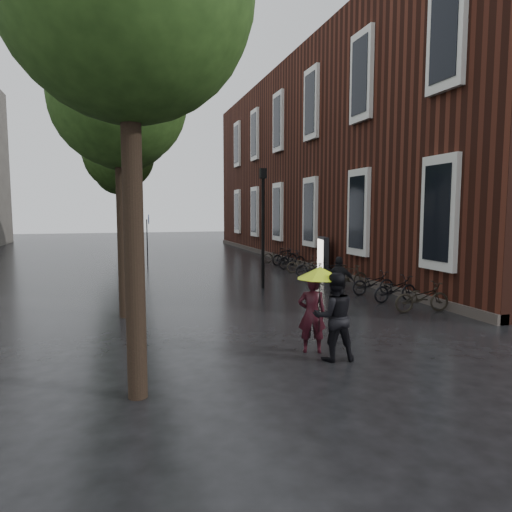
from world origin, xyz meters
name	(u,v)px	position (x,y,z in m)	size (l,w,h in m)	color
ground	(383,392)	(0.00, 0.00, 0.00)	(120.00, 120.00, 0.00)	black
brick_building	(359,164)	(10.47, 19.46, 5.99)	(10.20, 33.20, 12.00)	#38160F
street_trees	(120,140)	(-3.99, 15.91, 6.34)	(4.33, 34.03, 8.91)	black
person_burgundy	(312,314)	(-0.26, 2.39, 0.84)	(0.61, 0.40, 1.68)	black
person_black	(334,317)	(-0.04, 1.79, 0.91)	(0.89, 0.69, 1.82)	black
lime_umbrella	(320,273)	(-0.19, 2.18, 1.77)	(1.00, 1.00, 1.48)	black
pedestrian_walking	(339,283)	(2.38, 6.26, 0.82)	(0.97, 0.40, 1.65)	black
parked_bicycles	(326,270)	(4.60, 11.84, 0.46)	(2.08, 14.55, 1.01)	black
ad_lightbox	(323,256)	(5.06, 13.15, 0.92)	(0.28, 1.22, 1.84)	black
lamp_post	(263,216)	(1.25, 10.58, 2.86)	(0.24, 0.24, 4.71)	black
cycle_sign	(148,233)	(-2.67, 18.72, 1.89)	(0.15, 0.52, 2.87)	#262628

